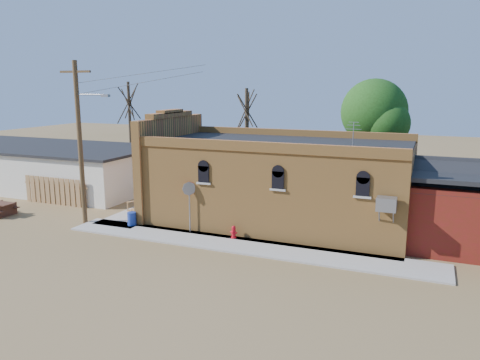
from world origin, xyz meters
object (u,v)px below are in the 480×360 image
at_px(fire_hydrant, 234,232).
at_px(stop_sign, 189,193).
at_px(utility_pole, 81,139).
at_px(trash_barrel, 132,219).
at_px(brick_bar, 274,182).

relative_size(fire_hydrant, stop_sign, 0.24).
relative_size(utility_pole, stop_sign, 3.33).
xyz_separation_m(stop_sign, trash_barrel, (-3.53, -0.20, -1.71)).
height_order(utility_pole, trash_barrel, utility_pole).
relative_size(utility_pole, trash_barrel, 12.27).
relative_size(brick_bar, fire_hydrant, 25.18).
bearing_deg(stop_sign, utility_pole, 161.18).
xyz_separation_m(brick_bar, stop_sign, (-3.41, -3.69, -0.18)).
bearing_deg(trash_barrel, brick_bar, 29.30).
bearing_deg(fire_hydrant, trash_barrel, -159.48).
bearing_deg(utility_pole, brick_bar, 23.69).
bearing_deg(stop_sign, trash_barrel, 159.07).
xyz_separation_m(utility_pole, fire_hydrant, (8.93, 0.48, -4.37)).
bearing_deg(utility_pole, stop_sign, 5.38).
bearing_deg(trash_barrel, fire_hydrant, 0.74).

